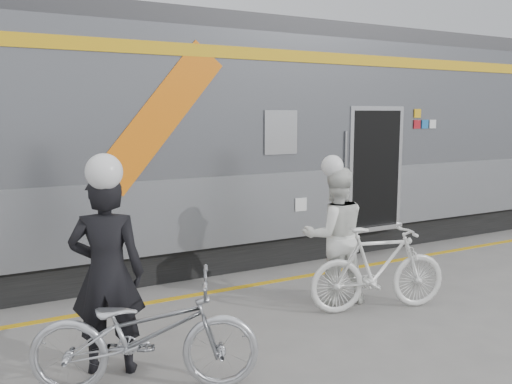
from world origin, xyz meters
TOP-DOWN VIEW (x-y plane):
  - ground at (0.00, 0.00)m, footprint 90.00×90.00m
  - train at (1.53, 4.19)m, footprint 24.00×3.17m
  - safety_strip at (0.00, 2.15)m, footprint 24.00×0.12m
  - man at (-1.61, 0.46)m, footprint 0.86×0.73m
  - bicycle_left at (-1.41, -0.09)m, footprint 2.21×1.51m
  - woman at (1.56, 1.01)m, footprint 1.05×0.91m
  - bicycle_right at (1.86, 0.46)m, footprint 1.93×1.01m
  - helmet_man at (-1.61, 0.46)m, footprint 0.35×0.35m
  - helmet_woman at (1.56, 1.01)m, footprint 0.29×0.29m

SIDE VIEW (x-z plane):
  - ground at x=0.00m, z-range 0.00..0.00m
  - safety_strip at x=0.00m, z-range 0.00..0.01m
  - bicycle_left at x=-1.41m, z-range 0.00..1.10m
  - bicycle_right at x=1.86m, z-range 0.00..1.12m
  - woman at x=1.56m, z-range 0.00..1.84m
  - man at x=-1.61m, z-range 0.00..1.99m
  - helmet_woman at x=1.56m, z-range 1.84..2.14m
  - train at x=1.53m, z-range 0.00..4.10m
  - helmet_man at x=-1.61m, z-range 1.99..2.34m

